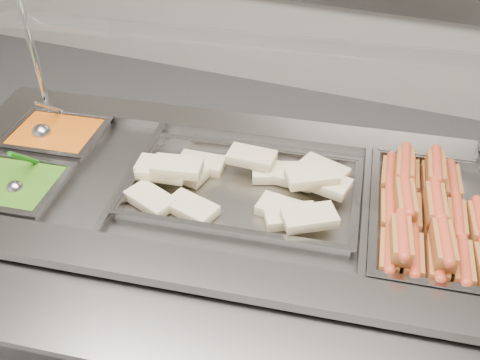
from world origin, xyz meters
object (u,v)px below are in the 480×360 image
(sneeze_guard, at_px, (240,43))
(ladle, at_px, (43,132))
(steam_counter, at_px, (227,281))
(pan_wraps, at_px, (243,193))
(pan_hotdogs, at_px, (431,224))
(serving_spoon, at_px, (17,183))

(sneeze_guard, distance_m, ladle, 0.70)
(sneeze_guard, bearing_deg, steam_counter, -81.83)
(pan_wraps, xyz_separation_m, ladle, (-0.68, 0.02, 0.03))
(pan_hotdogs, bearing_deg, pan_wraps, -171.84)
(sneeze_guard, relative_size, pan_hotdogs, 2.83)
(sneeze_guard, bearing_deg, pan_wraps, -66.49)
(steam_counter, bearing_deg, ladle, 177.37)
(ladle, bearing_deg, pan_wraps, -1.78)
(ladle, xyz_separation_m, serving_spoon, (0.10, -0.24, 0.00))
(steam_counter, distance_m, ladle, 0.75)
(steam_counter, relative_size, pan_wraps, 2.71)
(sneeze_guard, height_order, ladle, sneeze_guard)
(pan_hotdogs, relative_size, serving_spoon, 3.49)
(sneeze_guard, xyz_separation_m, ladle, (-0.60, -0.17, -0.32))
(pan_hotdogs, distance_m, serving_spoon, 1.12)
(steam_counter, relative_size, ladle, 10.54)
(pan_hotdogs, distance_m, ladle, 1.18)
(sneeze_guard, height_order, pan_wraps, sneeze_guard)
(ladle, bearing_deg, pan_hotdogs, 2.47)
(sneeze_guard, relative_size, ladle, 8.92)
(serving_spoon, bearing_deg, sneeze_guard, 39.09)
(pan_wraps, xyz_separation_m, serving_spoon, (-0.58, -0.22, 0.03))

